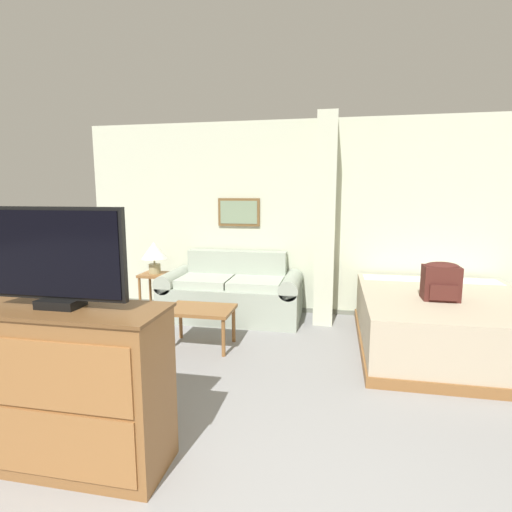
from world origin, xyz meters
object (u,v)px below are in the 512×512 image
at_px(table_lamp, 154,252).
at_px(backpack, 441,280).
at_px(coffee_table, 200,313).
at_px(tv_dresser, 67,387).
at_px(couch, 232,294).
at_px(bed, 445,322).
at_px(tv, 57,258).

relative_size(table_lamp, backpack, 1.14).
relative_size(coffee_table, backpack, 1.85).
bearing_deg(tv_dresser, table_lamp, 105.77).
bearing_deg(couch, backpack, -19.97).
relative_size(table_lamp, bed, 0.21).
bearing_deg(couch, tv_dresser, -94.48).
bearing_deg(tv, tv_dresser, -90.00).
relative_size(tv_dresser, backpack, 3.22).
distance_m(couch, table_lamp, 1.20).
xyz_separation_m(tv, backpack, (2.59, 2.16, -0.49)).
height_order(couch, tv, tv).
bearing_deg(backpack, couch, 160.03).
xyz_separation_m(coffee_table, bed, (2.55, 0.42, -0.07)).
relative_size(tv_dresser, tv, 1.46).
xyz_separation_m(couch, backpack, (2.35, -0.86, 0.47)).
relative_size(tv, backpack, 2.21).
xyz_separation_m(coffee_table, tv, (-0.16, -1.95, 0.90)).
bearing_deg(table_lamp, couch, 0.80).
relative_size(table_lamp, tv, 0.51).
height_order(coffee_table, bed, bed).
bearing_deg(bed, tv_dresser, -138.85).
relative_size(tv, bed, 0.41).
bearing_deg(table_lamp, coffee_table, -46.04).
xyz_separation_m(couch, tv_dresser, (-0.24, -3.01, 0.17)).
xyz_separation_m(tv_dresser, backpack, (2.59, 2.16, 0.30)).
distance_m(tv_dresser, bed, 3.61).
distance_m(couch, tv, 3.17).
height_order(table_lamp, backpack, table_lamp).
bearing_deg(tv, backpack, 39.76).
height_order(coffee_table, backpack, backpack).
height_order(tv_dresser, bed, tv_dresser).
bearing_deg(coffee_table, backpack, 4.80).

